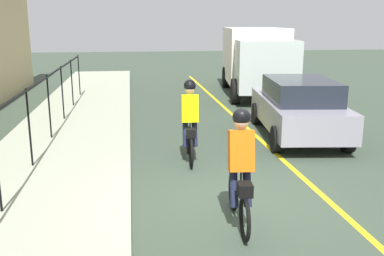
# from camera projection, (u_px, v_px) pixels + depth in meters

# --- Properties ---
(ground_plane) EXTENTS (80.00, 80.00, 0.00)m
(ground_plane) POSITION_uv_depth(u_px,v_px,m) (237.00, 203.00, 7.50)
(ground_plane) COLOR #374537
(lane_line_centre) EXTENTS (36.00, 0.12, 0.01)m
(lane_line_centre) POSITION_uv_depth(u_px,v_px,m) (325.00, 198.00, 7.72)
(lane_line_centre) COLOR yellow
(lane_line_centre) RESTS_ON ground
(sidewalk) EXTENTS (40.00, 3.20, 0.15)m
(sidewalk) POSITION_uv_depth(u_px,v_px,m) (31.00, 211.00, 7.03)
(sidewalk) COLOR #9EA38D
(sidewalk) RESTS_ON ground
(iron_fence) EXTENTS (20.45, 0.04, 1.60)m
(iron_fence) POSITION_uv_depth(u_px,v_px,m) (13.00, 119.00, 7.63)
(iron_fence) COLOR black
(iron_fence) RESTS_ON sidewalk
(cyclist_lead) EXTENTS (1.71, 0.38, 1.83)m
(cyclist_lead) POSITION_uv_depth(u_px,v_px,m) (190.00, 121.00, 9.55)
(cyclist_lead) COLOR black
(cyclist_lead) RESTS_ON ground
(cyclist_follow) EXTENTS (1.71, 0.38, 1.83)m
(cyclist_follow) POSITION_uv_depth(u_px,v_px,m) (240.00, 169.00, 6.45)
(cyclist_follow) COLOR black
(cyclist_follow) RESTS_ON ground
(patrol_sedan) EXTENTS (4.59, 2.35, 1.58)m
(patrol_sedan) POSITION_uv_depth(u_px,v_px,m) (298.00, 107.00, 11.66)
(patrol_sedan) COLOR gray
(patrol_sedan) RESTS_ON ground
(box_truck_background) EXTENTS (6.95, 3.26, 2.78)m
(box_truck_background) POSITION_uv_depth(u_px,v_px,m) (256.00, 58.00, 18.67)
(box_truck_background) COLOR silver
(box_truck_background) RESTS_ON ground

